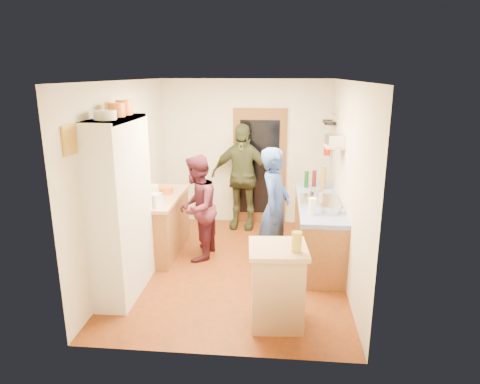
# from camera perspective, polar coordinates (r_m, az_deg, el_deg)

# --- Properties ---
(floor) EXTENTS (3.00, 4.00, 0.02)m
(floor) POSITION_cam_1_polar(r_m,az_deg,el_deg) (6.25, -0.75, -10.02)
(floor) COLOR #78310B
(floor) RESTS_ON ground
(ceiling) EXTENTS (3.00, 4.00, 0.02)m
(ceiling) POSITION_cam_1_polar(r_m,az_deg,el_deg) (5.64, -0.85, 14.74)
(ceiling) COLOR silver
(ceiling) RESTS_ON ground
(wall_back) EXTENTS (3.00, 0.02, 2.60)m
(wall_back) POSITION_cam_1_polar(r_m,az_deg,el_deg) (7.77, 0.80, 5.26)
(wall_back) COLOR beige
(wall_back) RESTS_ON ground
(wall_front) EXTENTS (3.00, 0.02, 2.60)m
(wall_front) POSITION_cam_1_polar(r_m,az_deg,el_deg) (3.90, -3.98, -5.38)
(wall_front) COLOR beige
(wall_front) RESTS_ON ground
(wall_left) EXTENTS (0.02, 4.00, 2.60)m
(wall_left) POSITION_cam_1_polar(r_m,az_deg,el_deg) (6.15, -14.93, 1.97)
(wall_left) COLOR beige
(wall_left) RESTS_ON ground
(wall_right) EXTENTS (0.02, 4.00, 2.60)m
(wall_right) POSITION_cam_1_polar(r_m,az_deg,el_deg) (5.85, 14.09, 1.32)
(wall_right) COLOR beige
(wall_right) RESTS_ON ground
(door_frame) EXTENTS (0.95, 0.06, 2.10)m
(door_frame) POSITION_cam_1_polar(r_m,az_deg,el_deg) (7.76, 2.62, 3.36)
(door_frame) COLOR brown
(door_frame) RESTS_ON ground
(door_glass) EXTENTS (0.70, 0.02, 1.70)m
(door_glass) POSITION_cam_1_polar(r_m,az_deg,el_deg) (7.73, 2.60, 3.30)
(door_glass) COLOR black
(door_glass) RESTS_ON door_frame
(hutch_body) EXTENTS (0.40, 1.20, 2.20)m
(hutch_body) POSITION_cam_1_polar(r_m,az_deg,el_deg) (5.41, -15.55, -2.13)
(hutch_body) COLOR silver
(hutch_body) RESTS_ON ground
(hutch_top_shelf) EXTENTS (0.40, 1.14, 0.04)m
(hutch_top_shelf) POSITION_cam_1_polar(r_m,az_deg,el_deg) (5.20, -16.43, 9.29)
(hutch_top_shelf) COLOR silver
(hutch_top_shelf) RESTS_ON hutch_body
(plate_stack) EXTENTS (0.25, 0.25, 0.10)m
(plate_stack) POSITION_cam_1_polar(r_m,az_deg,el_deg) (4.96, -17.55, 9.76)
(plate_stack) COLOR white
(plate_stack) RESTS_ON hutch_top_shelf
(orange_pot_a) EXTENTS (0.20, 0.20, 0.16)m
(orange_pot_a) POSITION_cam_1_polar(r_m,az_deg,el_deg) (5.27, -16.16, 10.48)
(orange_pot_a) COLOR orange
(orange_pot_a) RESTS_ON hutch_top_shelf
(orange_pot_b) EXTENTS (0.20, 0.20, 0.18)m
(orange_pot_b) POSITION_cam_1_polar(r_m,az_deg,el_deg) (5.51, -15.20, 10.84)
(orange_pot_b) COLOR orange
(orange_pot_b) RESTS_ON hutch_top_shelf
(left_counter_base) EXTENTS (0.60, 1.40, 0.85)m
(left_counter_base) POSITION_cam_1_polar(r_m,az_deg,el_deg) (6.72, -10.61, -4.43)
(left_counter_base) COLOR #986238
(left_counter_base) RESTS_ON ground
(left_counter_top) EXTENTS (0.64, 1.44, 0.05)m
(left_counter_top) POSITION_cam_1_polar(r_m,az_deg,el_deg) (6.58, -10.81, -0.74)
(left_counter_top) COLOR tan
(left_counter_top) RESTS_ON left_counter_base
(toaster) EXTENTS (0.29, 0.23, 0.19)m
(toaster) POSITION_cam_1_polar(r_m,az_deg,el_deg) (6.06, -11.74, -1.03)
(toaster) COLOR white
(toaster) RESTS_ON left_counter_top
(kettle) EXTENTS (0.18, 0.18, 0.20)m
(kettle) POSITION_cam_1_polar(r_m,az_deg,el_deg) (6.46, -11.54, 0.06)
(kettle) COLOR white
(kettle) RESTS_ON left_counter_top
(orange_bowl) EXTENTS (0.26, 0.26, 0.10)m
(orange_bowl) POSITION_cam_1_polar(r_m,az_deg,el_deg) (6.67, -9.83, 0.22)
(orange_bowl) COLOR orange
(orange_bowl) RESTS_ON left_counter_top
(chopping_board) EXTENTS (0.35, 0.29, 0.02)m
(chopping_board) POSITION_cam_1_polar(r_m,az_deg,el_deg) (7.03, -9.54, 0.70)
(chopping_board) COLOR tan
(chopping_board) RESTS_ON left_counter_top
(right_counter_base) EXTENTS (0.60, 2.20, 0.84)m
(right_counter_base) POSITION_cam_1_polar(r_m,az_deg,el_deg) (6.54, 10.26, -5.00)
(right_counter_base) COLOR #986238
(right_counter_base) RESTS_ON ground
(right_counter_top) EXTENTS (0.62, 2.22, 0.06)m
(right_counter_top) POSITION_cam_1_polar(r_m,az_deg,el_deg) (6.40, 10.46, -1.23)
(right_counter_top) COLOR #0D2FA4
(right_counter_top) RESTS_ON right_counter_base
(hob) EXTENTS (0.55, 0.58, 0.04)m
(hob) POSITION_cam_1_polar(r_m,az_deg,el_deg) (6.28, 10.56, -1.07)
(hob) COLOR silver
(hob) RESTS_ON right_counter_top
(pot_on_hob) EXTENTS (0.18, 0.18, 0.12)m
(pot_on_hob) POSITION_cam_1_polar(r_m,az_deg,el_deg) (6.26, 10.13, -0.36)
(pot_on_hob) COLOR silver
(pot_on_hob) RESTS_ON hob
(bottle_a) EXTENTS (0.07, 0.07, 0.27)m
(bottle_a) POSITION_cam_1_polar(r_m,az_deg,el_deg) (6.99, 8.85, 1.68)
(bottle_a) COLOR #143F14
(bottle_a) RESTS_ON right_counter_top
(bottle_b) EXTENTS (0.08, 0.08, 0.27)m
(bottle_b) POSITION_cam_1_polar(r_m,az_deg,el_deg) (7.07, 9.87, 1.79)
(bottle_b) COLOR #591419
(bottle_b) RESTS_ON right_counter_top
(bottle_c) EXTENTS (0.11, 0.11, 0.34)m
(bottle_c) POSITION_cam_1_polar(r_m,az_deg,el_deg) (6.93, 11.04, 1.78)
(bottle_c) COLOR olive
(bottle_c) RESTS_ON right_counter_top
(paper_towel) EXTENTS (0.10, 0.10, 0.22)m
(paper_towel) POSITION_cam_1_polar(r_m,az_deg,el_deg) (5.67, 9.60, -1.89)
(paper_towel) COLOR white
(paper_towel) RESTS_ON right_counter_top
(mixing_bowl) EXTENTS (0.33, 0.33, 0.10)m
(mixing_bowl) POSITION_cam_1_polar(r_m,az_deg,el_deg) (5.81, 11.97, -2.20)
(mixing_bowl) COLOR silver
(mixing_bowl) RESTS_ON right_counter_top
(island_base) EXTENTS (0.59, 0.59, 0.86)m
(island_base) POSITION_cam_1_polar(r_m,az_deg,el_deg) (4.81, 4.96, -12.56)
(island_base) COLOR tan
(island_base) RESTS_ON ground
(island_top) EXTENTS (0.67, 0.67, 0.05)m
(island_top) POSITION_cam_1_polar(r_m,az_deg,el_deg) (4.61, 5.10, -7.57)
(island_top) COLOR tan
(island_top) RESTS_ON island_base
(cutting_board) EXTENTS (0.37, 0.31, 0.02)m
(cutting_board) POSITION_cam_1_polar(r_m,az_deg,el_deg) (4.65, 4.44, -7.22)
(cutting_board) COLOR white
(cutting_board) RESTS_ON island_top
(oil_jar) EXTENTS (0.12, 0.12, 0.21)m
(oil_jar) POSITION_cam_1_polar(r_m,az_deg,el_deg) (4.47, 7.57, -6.60)
(oil_jar) COLOR #AD9E2D
(oil_jar) RESTS_ON island_top
(pan_rail) EXTENTS (0.02, 0.65, 0.02)m
(pan_rail) POSITION_cam_1_polar(r_m,az_deg,el_deg) (7.21, 12.34, 10.13)
(pan_rail) COLOR silver
(pan_rail) RESTS_ON wall_right
(pan_hang_a) EXTENTS (0.18, 0.18, 0.05)m
(pan_hang_a) POSITION_cam_1_polar(r_m,az_deg,el_deg) (7.04, 11.95, 8.96)
(pan_hang_a) COLOR black
(pan_hang_a) RESTS_ON pan_rail
(pan_hang_b) EXTENTS (0.16, 0.16, 0.05)m
(pan_hang_b) POSITION_cam_1_polar(r_m,az_deg,el_deg) (7.24, 11.77, 8.99)
(pan_hang_b) COLOR black
(pan_hang_b) RESTS_ON pan_rail
(pan_hang_c) EXTENTS (0.17, 0.17, 0.05)m
(pan_hang_c) POSITION_cam_1_polar(r_m,az_deg,el_deg) (7.44, 11.61, 9.24)
(pan_hang_c) COLOR black
(pan_hang_c) RESTS_ON pan_rail
(wall_shelf) EXTENTS (0.26, 0.42, 0.03)m
(wall_shelf) POSITION_cam_1_polar(r_m,az_deg,el_deg) (6.18, 12.45, 5.98)
(wall_shelf) COLOR tan
(wall_shelf) RESTS_ON wall_right
(radio) EXTENTS (0.25, 0.32, 0.15)m
(radio) POSITION_cam_1_polar(r_m,az_deg,el_deg) (6.17, 12.50, 6.80)
(radio) COLOR silver
(radio) RESTS_ON wall_shelf
(ext_bracket) EXTENTS (0.06, 0.10, 0.04)m
(ext_bracket) POSITION_cam_1_polar(r_m,az_deg,el_deg) (7.46, 11.99, 5.66)
(ext_bracket) COLOR black
(ext_bracket) RESTS_ON wall_right
(fire_extinguisher) EXTENTS (0.11, 0.11, 0.32)m
(fire_extinguisher) POSITION_cam_1_polar(r_m,az_deg,el_deg) (7.45, 11.56, 6.06)
(fire_extinguisher) COLOR red
(fire_extinguisher) RESTS_ON wall_right
(picture_frame) EXTENTS (0.03, 0.25, 0.30)m
(picture_frame) POSITION_cam_1_polar(r_m,az_deg,el_deg) (4.61, -21.80, 6.44)
(picture_frame) COLOR gold
(picture_frame) RESTS_ON wall_left
(person_hob) EXTENTS (0.56, 0.71, 1.72)m
(person_hob) POSITION_cam_1_polar(r_m,az_deg,el_deg) (5.99, 4.90, -2.29)
(person_hob) COLOR navy
(person_hob) RESTS_ON ground
(person_left) EXTENTS (0.67, 0.82, 1.57)m
(person_left) POSITION_cam_1_polar(r_m,az_deg,el_deg) (6.33, -5.40, -2.04)
(person_left) COLOR #491A2A
(person_left) RESTS_ON ground
(person_back) EXTENTS (1.14, 0.59, 1.87)m
(person_back) POSITION_cam_1_polar(r_m,az_deg,el_deg) (7.51, 0.31, 2.06)
(person_back) COLOR #343721
(person_back) RESTS_ON ground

